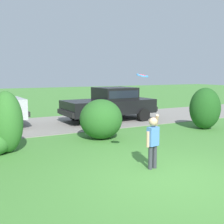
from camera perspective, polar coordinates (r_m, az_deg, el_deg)
name	(u,v)px	position (r m, az deg, el deg)	size (l,w,h in m)	color
ground_plane	(171,178)	(6.41, 11.67, -12.72)	(80.00, 80.00, 0.00)	#478438
driveway_strip	(61,124)	(12.94, -10.11, -2.27)	(28.00, 4.40, 0.02)	gray
shrub_centre_left	(5,126)	(8.55, -20.43, -2.54)	(1.11, 1.00, 1.74)	#33702B
shrub_centre	(101,119)	(9.78, -2.18, -1.41)	(1.45, 1.42, 1.35)	#286023
shrub_centre_right	(205,108)	(12.07, 17.88, 0.68)	(1.22, 1.20, 1.65)	#1E511C
parked_sedan	(111,103)	(13.46, -0.26, 1.83)	(4.47, 2.24, 1.56)	black
child_thrower	(153,139)	(6.76, 8.07, -5.21)	(0.43, 0.30, 1.29)	#383842
frisbee	(142,76)	(6.67, 6.02, 7.18)	(0.29, 0.28, 0.11)	#337FDB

